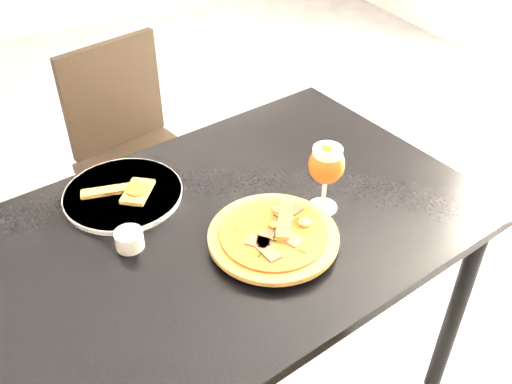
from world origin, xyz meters
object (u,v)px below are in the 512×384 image
beer_glass (326,165)px  pizza (273,235)px  dining_table (233,247)px  chair_far (138,153)px

beer_glass → pizza: bearing=-163.7°
dining_table → beer_glass: beer_glass is taller
dining_table → beer_glass: (0.22, -0.07, 0.22)m
dining_table → beer_glass: size_ratio=7.20×
chair_far → beer_glass: 0.97m
dining_table → beer_glass: 0.32m
chair_far → pizza: size_ratio=2.88×
beer_glass → dining_table: bearing=162.9°
dining_table → pizza: (0.05, -0.12, 0.11)m
chair_far → beer_glass: bearing=-89.6°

